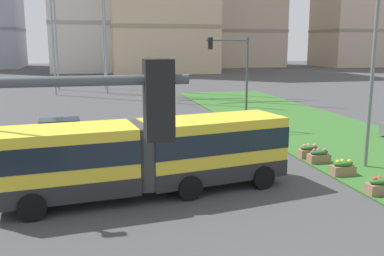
{
  "coord_description": "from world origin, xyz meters",
  "views": [
    {
      "loc": [
        -4.37,
        -7.22,
        6.14
      ],
      "look_at": [
        0.29,
        12.3,
        2.2
      ],
      "focal_mm": 40.83,
      "sensor_mm": 36.0,
      "label": 1
    }
  ],
  "objects_px": {
    "flower_planter_2": "(380,186)",
    "streetlight_median": "(372,72)",
    "articulated_bus": "(149,155)",
    "car_maroon_sedan": "(62,133)",
    "flower_planter_3": "(343,168)",
    "flower_planter_4": "(319,156)",
    "flower_planter_5": "(309,151)",
    "traffic_light_far_right": "(235,68)"
  },
  "relations": [
    {
      "from": "flower_planter_2",
      "to": "streetlight_median",
      "type": "height_order",
      "value": "streetlight_median"
    },
    {
      "from": "articulated_bus",
      "to": "flower_planter_2",
      "type": "xyz_separation_m",
      "value": [
        9.09,
        -2.4,
        -1.23
      ]
    },
    {
      "from": "car_maroon_sedan",
      "to": "streetlight_median",
      "type": "height_order",
      "value": "streetlight_median"
    },
    {
      "from": "flower_planter_3",
      "to": "flower_planter_4",
      "type": "bearing_deg",
      "value": 90.0
    },
    {
      "from": "car_maroon_sedan",
      "to": "flower_planter_2",
      "type": "xyz_separation_m",
      "value": [
        13.04,
        -12.42,
        -0.33
      ]
    },
    {
      "from": "flower_planter_2",
      "to": "flower_planter_4",
      "type": "xyz_separation_m",
      "value": [
        0.0,
        4.88,
        0.0
      ]
    },
    {
      "from": "streetlight_median",
      "to": "flower_planter_4",
      "type": "bearing_deg",
      "value": 148.18
    },
    {
      "from": "flower_planter_4",
      "to": "streetlight_median",
      "type": "distance_m",
      "value": 4.89
    },
    {
      "from": "flower_planter_3",
      "to": "flower_planter_4",
      "type": "relative_size",
      "value": 1.0
    },
    {
      "from": "car_maroon_sedan",
      "to": "flower_planter_2",
      "type": "bearing_deg",
      "value": -43.6
    },
    {
      "from": "articulated_bus",
      "to": "flower_planter_3",
      "type": "relative_size",
      "value": 10.93
    },
    {
      "from": "car_maroon_sedan",
      "to": "flower_planter_5",
      "type": "distance_m",
      "value": 14.58
    },
    {
      "from": "flower_planter_4",
      "to": "flower_planter_3",
      "type": "bearing_deg",
      "value": -90.0
    },
    {
      "from": "articulated_bus",
      "to": "flower_planter_5",
      "type": "height_order",
      "value": "articulated_bus"
    },
    {
      "from": "flower_planter_5",
      "to": "flower_planter_3",
      "type": "bearing_deg",
      "value": -90.0
    },
    {
      "from": "flower_planter_2",
      "to": "streetlight_median",
      "type": "relative_size",
      "value": 0.13
    },
    {
      "from": "flower_planter_5",
      "to": "flower_planter_2",
      "type": "bearing_deg",
      "value": -90.0
    },
    {
      "from": "flower_planter_4",
      "to": "flower_planter_5",
      "type": "height_order",
      "value": "same"
    },
    {
      "from": "streetlight_median",
      "to": "articulated_bus",
      "type": "bearing_deg",
      "value": -173.27
    },
    {
      "from": "flower_planter_3",
      "to": "streetlight_median",
      "type": "bearing_deg",
      "value": 28.09
    },
    {
      "from": "flower_planter_2",
      "to": "flower_planter_3",
      "type": "relative_size",
      "value": 1.0
    },
    {
      "from": "car_maroon_sedan",
      "to": "flower_planter_2",
      "type": "distance_m",
      "value": 18.02
    },
    {
      "from": "traffic_light_far_right",
      "to": "streetlight_median",
      "type": "distance_m",
      "value": 11.3
    },
    {
      "from": "flower_planter_2",
      "to": "flower_planter_5",
      "type": "relative_size",
      "value": 1.0
    },
    {
      "from": "flower_planter_4",
      "to": "streetlight_median",
      "type": "bearing_deg",
      "value": -31.82
    },
    {
      "from": "flower_planter_3",
      "to": "flower_planter_5",
      "type": "xyz_separation_m",
      "value": [
        0.0,
        3.23,
        0.0
      ]
    },
    {
      "from": "car_maroon_sedan",
      "to": "flower_planter_5",
      "type": "height_order",
      "value": "car_maroon_sedan"
    },
    {
      "from": "car_maroon_sedan",
      "to": "flower_planter_4",
      "type": "bearing_deg",
      "value": -30.04
    },
    {
      "from": "flower_planter_3",
      "to": "streetlight_median",
      "type": "relative_size",
      "value": 0.13
    },
    {
      "from": "flower_planter_2",
      "to": "flower_planter_5",
      "type": "xyz_separation_m",
      "value": [
        0.0,
        5.92,
        0.0
      ]
    },
    {
      "from": "flower_planter_2",
      "to": "flower_planter_3",
      "type": "bearing_deg",
      "value": 90.0
    },
    {
      "from": "traffic_light_far_right",
      "to": "streetlight_median",
      "type": "height_order",
      "value": "streetlight_median"
    },
    {
      "from": "flower_planter_4",
      "to": "car_maroon_sedan",
      "type": "bearing_deg",
      "value": 149.96
    },
    {
      "from": "flower_planter_2",
      "to": "flower_planter_3",
      "type": "height_order",
      "value": "same"
    },
    {
      "from": "articulated_bus",
      "to": "flower_planter_5",
      "type": "relative_size",
      "value": 10.93
    },
    {
      "from": "flower_planter_2",
      "to": "traffic_light_far_right",
      "type": "relative_size",
      "value": 0.17
    },
    {
      "from": "articulated_bus",
      "to": "streetlight_median",
      "type": "height_order",
      "value": "streetlight_median"
    },
    {
      "from": "articulated_bus",
      "to": "flower_planter_4",
      "type": "bearing_deg",
      "value": 15.23
    },
    {
      "from": "flower_planter_4",
      "to": "streetlight_median",
      "type": "xyz_separation_m",
      "value": [
        1.9,
        -1.18,
        4.34
      ]
    },
    {
      "from": "flower_planter_5",
      "to": "streetlight_median",
      "type": "bearing_deg",
      "value": -49.45
    },
    {
      "from": "flower_planter_2",
      "to": "traffic_light_far_right",
      "type": "xyz_separation_m",
      "value": [
        -1.32,
        14.52,
        3.94
      ]
    },
    {
      "from": "flower_planter_2",
      "to": "traffic_light_far_right",
      "type": "height_order",
      "value": "traffic_light_far_right"
    }
  ]
}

